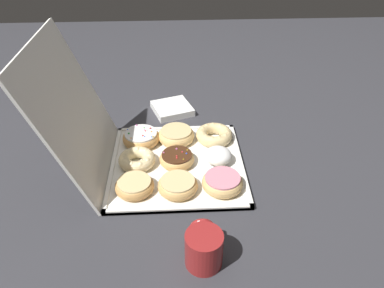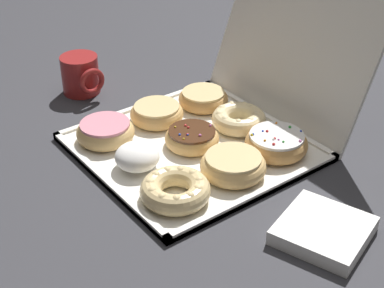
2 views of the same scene
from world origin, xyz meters
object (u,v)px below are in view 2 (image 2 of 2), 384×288
at_px(donut_box, 192,147).
at_px(powdered_filled_donut_1, 138,157).
at_px(napkin_stack, 323,231).
at_px(pink_frosted_donut_0, 105,131).
at_px(glazed_ring_donut_5, 235,165).
at_px(cruller_donut_2, 175,189).
at_px(glazed_ring_donut_3, 158,113).
at_px(cruller_donut_7, 238,118).
at_px(glazed_ring_donut_6, 203,98).
at_px(sprinkle_donut_4, 194,138).
at_px(sprinkle_donut_8, 276,143).
at_px(coffee_mug, 81,74).

xyz_separation_m(donut_box, powdered_filled_donut_1, (0.00, -0.13, 0.03)).
height_order(donut_box, napkin_stack, napkin_stack).
relative_size(pink_frosted_donut_0, glazed_ring_donut_5, 0.96).
distance_m(cruller_donut_2, glazed_ring_donut_3, 0.28).
bearing_deg(powdered_filled_donut_1, cruller_donut_7, 91.45).
relative_size(powdered_filled_donut_1, glazed_ring_donut_5, 0.69).
distance_m(glazed_ring_donut_6, napkin_stack, 0.46).
bearing_deg(donut_box, pink_frosted_donut_0, -133.60).
relative_size(glazed_ring_donut_5, napkin_stack, 0.90).
height_order(donut_box, sprinkle_donut_4, sprinkle_donut_4).
bearing_deg(cruller_donut_7, donut_box, -88.70).
bearing_deg(sprinkle_donut_8, napkin_stack, -25.44).
bearing_deg(sprinkle_donut_4, napkin_stack, 1.68).
bearing_deg(napkin_stack, glazed_ring_donut_3, -178.81).
bearing_deg(glazed_ring_donut_6, donut_box, -45.52).
distance_m(coffee_mug, napkin_stack, 0.69).
xyz_separation_m(pink_frosted_donut_0, cruller_donut_7, (0.12, 0.25, -0.00)).
xyz_separation_m(cruller_donut_2, napkin_stack, (0.21, 0.14, -0.02)).
distance_m(glazed_ring_donut_3, sprinkle_donut_4, 0.13).
height_order(pink_frosted_donut_0, sprinkle_donut_4, same).
bearing_deg(cruller_donut_7, sprinkle_donut_4, -86.88).
relative_size(donut_box, glazed_ring_donut_5, 3.33).
bearing_deg(glazed_ring_donut_5, glazed_ring_donut_3, -179.84).
xyz_separation_m(glazed_ring_donut_3, cruller_donut_7, (0.12, 0.12, 0.00)).
height_order(glazed_ring_donut_6, sprinkle_donut_8, sprinkle_donut_8).
bearing_deg(glazed_ring_donut_6, pink_frosted_donut_0, -90.39).
distance_m(powdered_filled_donut_1, glazed_ring_donut_6, 0.27).
bearing_deg(coffee_mug, glazed_ring_donut_6, 36.36).
bearing_deg(glazed_ring_donut_5, sprinkle_donut_8, 94.18).
relative_size(powdered_filled_donut_1, sprinkle_donut_4, 0.78).
xyz_separation_m(glazed_ring_donut_5, sprinkle_donut_8, (-0.01, 0.11, 0.00)).
bearing_deg(cruller_donut_7, powdered_filled_donut_1, -88.55).
height_order(donut_box, glazed_ring_donut_6, glazed_ring_donut_6).
bearing_deg(donut_box, napkin_stack, 2.08).
height_order(glazed_ring_donut_3, sprinkle_donut_4, sprinkle_donut_4).
bearing_deg(coffee_mug, glazed_ring_donut_5, 6.85).
bearing_deg(donut_box, glazed_ring_donut_6, 134.48).
xyz_separation_m(donut_box, napkin_stack, (0.33, 0.01, 0.01)).
xyz_separation_m(pink_frosted_donut_0, powdered_filled_donut_1, (0.12, -0.00, 0.00)).
distance_m(cruller_donut_2, sprinkle_donut_4, 0.17).
relative_size(cruller_donut_2, napkin_stack, 0.91).
distance_m(glazed_ring_donut_5, glazed_ring_donut_6, 0.27).
height_order(powdered_filled_donut_1, sprinkle_donut_8, powdered_filled_donut_1).
bearing_deg(coffee_mug, glazed_ring_donut_3, 13.80).
relative_size(glazed_ring_donut_6, napkin_stack, 0.81).
height_order(glazed_ring_donut_3, cruller_donut_7, cruller_donut_7).
distance_m(pink_frosted_donut_0, sprinkle_donut_4, 0.18).
bearing_deg(coffee_mug, pink_frosted_donut_0, -16.87).
bearing_deg(coffee_mug, sprinkle_donut_4, 8.99).
height_order(glazed_ring_donut_3, glazed_ring_donut_5, glazed_ring_donut_5).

